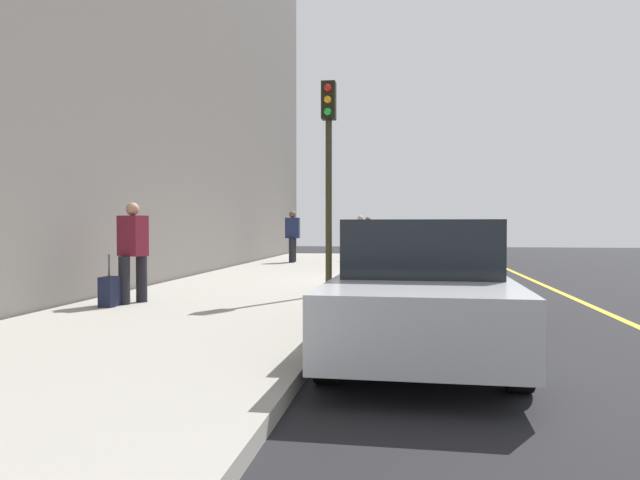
% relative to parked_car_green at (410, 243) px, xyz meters
% --- Properties ---
extents(ground_plane, '(56.00, 56.00, 0.00)m').
position_rel_parked_car_green_xyz_m(ground_plane, '(10.60, 0.02, -0.76)').
color(ground_plane, black).
extents(sidewalk, '(28.00, 4.60, 0.15)m').
position_rel_parked_car_green_xyz_m(sidewalk, '(10.60, -3.28, -0.68)').
color(sidewalk, '#A39E93').
rests_on(sidewalk, ground).
extents(lane_stripe_centre, '(28.00, 0.14, 0.01)m').
position_rel_parked_car_green_xyz_m(lane_stripe_centre, '(10.60, 3.22, -0.75)').
color(lane_stripe_centre, gold).
rests_on(lane_stripe_centre, ground).
extents(snow_bank_curb, '(5.70, 0.56, 0.22)m').
position_rel_parked_car_green_xyz_m(snow_bank_curb, '(15.54, -0.68, -0.65)').
color(snow_bank_curb, white).
rests_on(snow_bank_curb, ground).
extents(parked_car_green, '(4.23, 2.00, 1.51)m').
position_rel_parked_car_green_xyz_m(parked_car_green, '(0.00, 0.00, 0.00)').
color(parked_car_green, black).
rests_on(parked_car_green, ground).
extents(parked_car_maroon, '(4.55, 1.93, 1.51)m').
position_rel_parked_car_green_xyz_m(parked_car_maroon, '(5.31, 0.03, 0.00)').
color(parked_car_maroon, black).
rests_on(parked_car_maroon, ground).
extents(parked_car_red, '(4.21, 1.92, 1.51)m').
position_rel_parked_car_green_xyz_m(parked_car_red, '(12.15, 0.12, 0.00)').
color(parked_car_red, black).
rests_on(parked_car_red, ground).
extents(parked_car_silver, '(4.78, 1.98, 1.51)m').
position_rel_parked_car_green_xyz_m(parked_car_silver, '(17.49, 0.11, 0.00)').
color(parked_car_silver, black).
rests_on(parked_car_silver, ground).
extents(pedestrian_navy_coat, '(0.60, 0.50, 1.82)m').
position_rel_parked_car_green_xyz_m(pedestrian_navy_coat, '(3.48, -4.11, 0.36)').
color(pedestrian_navy_coat, black).
rests_on(pedestrian_navy_coat, sidewalk).
extents(pedestrian_burgundy_coat, '(0.53, 0.53, 1.69)m').
position_rel_parked_car_green_xyz_m(pedestrian_burgundy_coat, '(14.97, -4.60, 0.29)').
color(pedestrian_burgundy_coat, black).
rests_on(pedestrian_burgundy_coat, sidewalk).
extents(pedestrian_tan_coat, '(0.50, 0.54, 1.66)m').
position_rel_parked_car_green_xyz_m(pedestrian_tan_coat, '(-0.71, -1.72, 0.28)').
color(pedestrian_tan_coat, black).
rests_on(pedestrian_tan_coat, sidewalk).
extents(pedestrian_blue_coat, '(0.51, 0.54, 1.68)m').
position_rel_parked_car_green_xyz_m(pedestrian_blue_coat, '(1.79, -1.84, 0.29)').
color(pedestrian_blue_coat, black).
rests_on(pedestrian_blue_coat, sidewalk).
extents(traffic_light_pole, '(0.35, 0.26, 3.99)m').
position_rel_parked_car_green_xyz_m(traffic_light_pole, '(13.26, -1.52, 2.11)').
color(traffic_light_pole, '#2D2D19').
rests_on(traffic_light_pole, sidewalk).
extents(rolling_suitcase, '(0.34, 0.22, 0.84)m').
position_rel_parked_car_green_xyz_m(rolling_suitcase, '(15.42, -4.79, -0.36)').
color(rolling_suitcase, '#191E38').
rests_on(rolling_suitcase, sidewalk).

